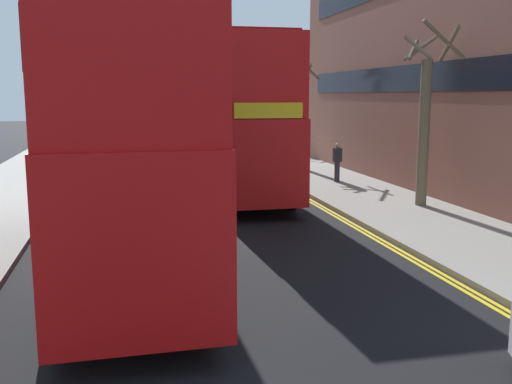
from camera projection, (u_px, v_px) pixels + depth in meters
The scene contains 9 objects.
sidewalk_right at pixel (409, 214), 18.10m from camera, with size 4.00×80.00×0.14m, color gray.
kerb_line_outer at pixel (373, 235), 15.73m from camera, with size 0.10×56.00×0.01m, color yellow.
kerb_line_inner at pixel (367, 235), 15.70m from camera, with size 0.10×56.00×0.01m, color yellow.
double_decker_bus_away at pixel (124, 129), 12.20m from camera, with size 2.98×10.86×5.64m.
double_decker_bus_oncoming at pixel (234, 114), 21.71m from camera, with size 2.83×10.82×5.64m.
pedestrian_far at pixel (337, 162), 24.25m from camera, with size 0.34×0.22×1.62m.
street_tree_mid at pixel (298, 115), 28.92m from camera, with size 1.71×1.75×5.41m.
street_tree_far at pixel (275, 106), 39.83m from camera, with size 1.69×1.44×6.00m.
street_tree_distant at pixel (425, 121), 18.79m from camera, with size 1.65×1.63×5.83m.
Camera 1 is at (-2.01, -0.28, 3.72)m, focal length 40.96 mm.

